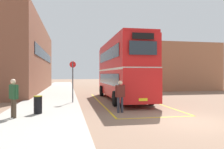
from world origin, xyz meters
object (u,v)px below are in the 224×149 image
(pedestrian_waiting_near, at_px, (14,95))
(litter_bin, at_px, (38,105))
(single_deck_bus, at_px, (120,77))
(double_decker_bus, at_px, (122,69))
(pedestrian_boarding, at_px, (120,94))
(bus_stop_sign, at_px, (73,78))

(pedestrian_waiting_near, bearing_deg, litter_bin, 43.48)
(single_deck_bus, distance_m, pedestrian_waiting_near, 26.19)
(double_decker_bus, relative_size, pedestrian_boarding, 6.12)
(litter_bin, xyz_separation_m, bus_stop_sign, (1.78, 4.06, 1.25))
(pedestrian_boarding, distance_m, litter_bin, 4.27)
(pedestrian_boarding, bearing_deg, bus_stop_sign, 122.74)
(double_decker_bus, height_order, litter_bin, double_decker_bus)
(single_deck_bus, relative_size, litter_bin, 10.07)
(pedestrian_waiting_near, xyz_separation_m, bus_stop_sign, (2.71, 4.94, 0.68))
(bus_stop_sign, bearing_deg, double_decker_bus, 25.34)
(double_decker_bus, xyz_separation_m, bus_stop_sign, (-3.98, -1.88, -0.67))
(double_decker_bus, relative_size, litter_bin, 12.12)
(litter_bin, bearing_deg, single_deck_bus, 67.25)
(single_deck_bus, bearing_deg, double_decker_bus, -102.88)
(pedestrian_boarding, relative_size, litter_bin, 1.98)
(double_decker_bus, bearing_deg, pedestrian_boarding, -104.88)
(pedestrian_boarding, bearing_deg, double_decker_bus, 75.12)
(single_deck_bus, relative_size, pedestrian_boarding, 5.08)
(double_decker_bus, bearing_deg, pedestrian_waiting_near, -134.43)
(litter_bin, relative_size, bus_stop_sign, 0.31)
(double_decker_bus, xyz_separation_m, single_deck_bus, (3.91, 17.12, -0.87))
(pedestrian_boarding, xyz_separation_m, litter_bin, (-4.24, -0.23, -0.44))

